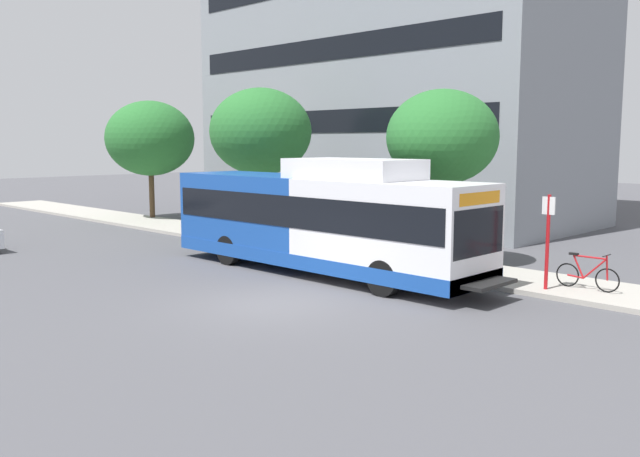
% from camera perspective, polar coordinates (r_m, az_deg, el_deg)
% --- Properties ---
extents(ground_plane, '(120.00, 120.00, 0.00)m').
position_cam_1_polar(ground_plane, '(23.90, -16.93, -2.98)').
color(ground_plane, '#4C4C51').
extents(sidewalk_curb, '(3.00, 56.00, 0.14)m').
position_cam_1_polar(sidewalk_curb, '(26.39, -1.33, -1.57)').
color(sidewalk_curb, '#A8A399').
rests_on(sidewalk_curb, ground).
extents(transit_bus, '(2.58, 12.25, 3.65)m').
position_cam_1_polar(transit_bus, '(21.24, 0.03, 0.73)').
color(transit_bus, white).
rests_on(transit_bus, ground).
extents(bus_stop_sign_pole, '(0.10, 0.36, 2.60)m').
position_cam_1_polar(bus_stop_sign_pole, '(19.27, 18.73, -0.49)').
color(bus_stop_sign_pole, red).
rests_on(bus_stop_sign_pole, sidewalk_curb).
extents(bicycle_parked, '(0.52, 1.76, 1.02)m').
position_cam_1_polar(bicycle_parked, '(19.79, 21.70, -3.62)').
color(bicycle_parked, black).
rests_on(bicycle_parked, sidewalk_curb).
extents(street_tree_near_stop, '(3.70, 3.70, 5.75)m').
position_cam_1_polar(street_tree_near_stop, '(22.82, 10.30, 7.59)').
color(street_tree_near_stop, '#4C3823').
rests_on(street_tree_near_stop, sidewalk_curb).
extents(street_tree_mid_block, '(4.42, 4.42, 6.34)m').
position_cam_1_polar(street_tree_mid_block, '(29.57, -5.05, 8.16)').
color(street_tree_mid_block, '#4C3823').
rests_on(street_tree_mid_block, sidewalk_curb).
extents(street_tree_far_block, '(4.66, 4.66, 6.20)m').
position_cam_1_polar(street_tree_far_block, '(37.13, -14.20, 7.40)').
color(street_tree_far_block, '#4C3823').
rests_on(street_tree_far_block, sidewalk_curb).
extents(lattice_comm_tower, '(1.10, 1.10, 25.30)m').
position_cam_1_polar(lattice_comm_tower, '(50.59, -5.09, 12.00)').
color(lattice_comm_tower, '#B7B7BC').
rests_on(lattice_comm_tower, ground).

